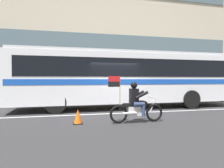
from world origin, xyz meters
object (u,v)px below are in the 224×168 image
object	(u,v)px
transit_bus	(126,76)
traffic_cone	(78,117)
fire_hydrant	(114,95)
motorcycle_with_rider	(136,105)

from	to	relation	value
transit_bus	traffic_cone	world-z (taller)	transit_bus
fire_hydrant	transit_bus	bearing A→B (deg)	-86.57
transit_bus	traffic_cone	xyz separation A→B (m)	(-2.99, -3.61, -1.63)
fire_hydrant	traffic_cone	distance (m)	6.68
transit_bus	fire_hydrant	size ratio (longest dim) A/B	16.93
transit_bus	motorcycle_with_rider	size ratio (longest dim) A/B	5.78
motorcycle_with_rider	traffic_cone	world-z (taller)	motorcycle_with_rider
fire_hydrant	traffic_cone	size ratio (longest dim) A/B	1.36
motorcycle_with_rider	fire_hydrant	world-z (taller)	motorcycle_with_rider
traffic_cone	motorcycle_with_rider	bearing A→B (deg)	-7.14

